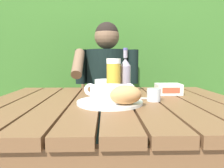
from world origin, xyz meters
name	(u,v)px	position (x,y,z in m)	size (l,w,h in m)	color
dining_table	(115,122)	(0.00, 0.00, 0.63)	(1.12, 0.88, 0.73)	brown
hedge_backdrop	(110,47)	(0.01, 1.49, 1.05)	(3.88, 0.78, 2.55)	#366625
chair_near_diner	(107,108)	(-0.03, 0.88, 0.49)	(0.48, 0.47, 1.00)	brown
person_eating	(107,87)	(-0.03, 0.68, 0.71)	(0.48, 0.47, 1.20)	black
serving_plate	(110,102)	(-0.02, -0.07, 0.74)	(0.27, 0.27, 0.01)	white
soup_bowl	(110,93)	(-0.02, -0.07, 0.78)	(0.21, 0.16, 0.07)	white
bread_roll	(126,95)	(0.03, -0.14, 0.78)	(0.14, 0.12, 0.07)	tan
beer_glass	(113,76)	(0.00, 0.16, 0.83)	(0.07, 0.07, 0.19)	gold
beer_bottle	(125,75)	(0.06, 0.20, 0.83)	(0.06, 0.06, 0.24)	gray
water_glass_small	(154,95)	(0.17, -0.02, 0.76)	(0.06, 0.06, 0.06)	silver
butter_tub	(168,89)	(0.29, 0.16, 0.76)	(0.13, 0.10, 0.06)	white
table_knife	(137,98)	(0.10, 0.03, 0.74)	(0.17, 0.02, 0.01)	silver
diner_bowl	(107,85)	(-0.03, 0.34, 0.76)	(0.15, 0.15, 0.06)	white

